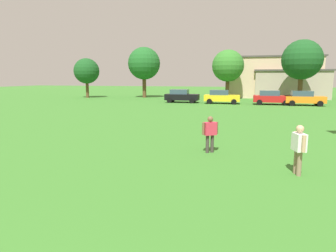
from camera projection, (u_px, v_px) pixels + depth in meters
name	position (u px, v px, depth m)	size (l,w,h in m)	color
ground_plane	(194.00, 109.00, 30.18)	(160.00, 160.00, 0.00)	#387528
adult_bystander	(299.00, 146.00, 9.66)	(0.43, 0.77, 1.66)	#8C7259
bystander_near_trees	(210.00, 131.00, 12.58)	(0.64, 0.52, 1.57)	#3F3833
parked_car_black_0	(181.00, 96.00, 38.43)	(4.30, 2.02, 1.68)	black
parked_car_yellow_1	(221.00, 97.00, 36.71)	(4.30, 2.02, 1.68)	yellow
parked_car_red_2	(271.00, 97.00, 35.28)	(4.30, 2.02, 1.68)	red
parked_car_orange_3	(304.00, 98.00, 34.19)	(4.30, 2.02, 1.68)	orange
tree_far_left	(87.00, 71.00, 47.44)	(4.01, 4.01, 6.25)	brown
tree_left	(144.00, 64.00, 47.61)	(5.15, 5.15, 8.02)	brown
tree_center_left	(228.00, 66.00, 43.58)	(4.64, 4.64, 7.24)	brown
tree_center_right	(302.00, 60.00, 39.14)	(5.21, 5.21, 8.12)	brown
house_left	(273.00, 77.00, 48.46)	(14.12, 7.94, 6.50)	beige
house_right	(289.00, 84.00, 48.01)	(11.11, 9.30, 4.40)	tan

